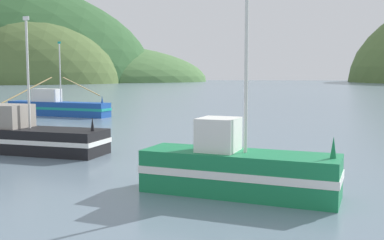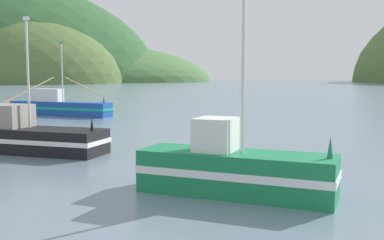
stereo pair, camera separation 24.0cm
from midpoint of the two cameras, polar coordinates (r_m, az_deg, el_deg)
name	(u,v)px [view 2 (the right image)]	position (r m, az deg, el deg)	size (l,w,h in m)	color
hill_far_center	(71,81)	(263.11, -14.75, 4.68)	(153.96, 123.17, 42.18)	#47703D
hill_mid_right	(8,83)	(222.36, -21.81, 4.30)	(106.47, 85.17, 65.42)	#516B38
fishing_boat_black	(16,136)	(26.09, -20.77, -1.86)	(10.16, 4.03, 7.04)	black
fishing_boat_green	(234,169)	(15.84, 5.72, -6.11)	(7.02, 3.59, 7.81)	#197A47
fishing_boat_blue	(59,107)	(47.10, -16.07, 1.59)	(11.26, 14.06, 7.21)	#19479E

